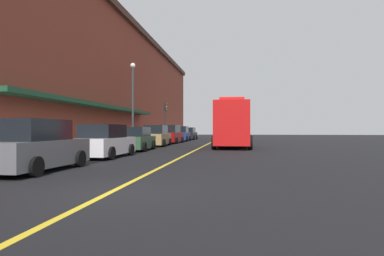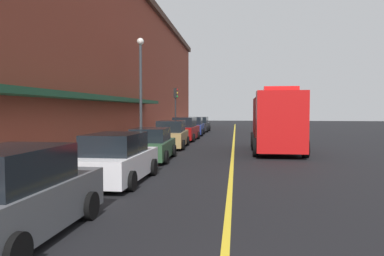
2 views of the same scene
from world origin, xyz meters
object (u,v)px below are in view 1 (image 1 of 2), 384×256
object	(u,v)px
parking_meter_1	(150,133)
traffic_light_near	(165,114)
parking_meter_0	(126,134)
street_lamp_left	(133,95)
parked_car_0	(35,147)
parked_car_6	(189,134)
parked_car_1	(104,142)
parked_car_5	(181,134)
parked_car_4	(171,135)
fire_truck	(233,125)
parked_car_3	(156,136)
parked_car_2	(136,139)

from	to	relation	value
parking_meter_1	traffic_light_near	bearing A→B (deg)	89.47
parking_meter_0	street_lamp_left	bearing A→B (deg)	99.81
parked_car_0	parked_car_6	size ratio (longest dim) A/B	1.00
parked_car_1	parked_car_5	xyz separation A→B (m)	(-0.02, 23.81, 0.04)
parked_car_4	fire_truck	distance (m)	9.91
parked_car_3	parked_car_6	bearing A→B (deg)	-2.43
parked_car_6	traffic_light_near	xyz separation A→B (m)	(-1.42, -8.57, 2.37)
parked_car_4	parked_car_1	bearing A→B (deg)	-178.05
parking_meter_0	street_lamp_left	size ratio (longest dim) A/B	0.19
parked_car_3	parking_meter_1	size ratio (longest dim) A/B	3.60
parked_car_1	parked_car_6	bearing A→B (deg)	1.11
parked_car_3	parked_car_5	distance (m)	12.07
parked_car_6	street_lamp_left	xyz separation A→B (m)	(-2.09, -18.46, 3.61)
parked_car_0	parking_meter_1	distance (m)	20.28
parked_car_6	street_lamp_left	size ratio (longest dim) A/B	0.67
parked_car_0	street_lamp_left	bearing A→B (deg)	7.26
parking_meter_0	parking_meter_1	world-z (taller)	same
parked_car_6	parking_meter_0	size ratio (longest dim) A/B	3.47
parked_car_6	traffic_light_near	size ratio (longest dim) A/B	1.07
parked_car_0	parked_car_2	world-z (taller)	parked_car_0
parked_car_3	fire_truck	xyz separation A→B (m)	(6.57, -1.59, 0.93)
parking_meter_0	parked_car_4	bearing A→B (deg)	81.81
parked_car_5	parking_meter_1	bearing A→B (deg)	170.12
parked_car_5	parked_car_6	xyz separation A→B (m)	(0.05, 5.87, -0.05)
parked_car_2	traffic_light_near	size ratio (longest dim) A/B	1.02
parking_meter_1	parked_car_5	bearing A→B (deg)	81.28
parked_car_1	parked_car_3	size ratio (longest dim) A/B	0.95
parked_car_1	parked_car_2	distance (m)	5.63
parked_car_1	street_lamp_left	distance (m)	11.96
parked_car_2	parking_meter_0	distance (m)	2.54
street_lamp_left	parked_car_6	bearing A→B (deg)	83.56
parked_car_1	street_lamp_left	xyz separation A→B (m)	(-2.05, 11.21, 3.60)
parked_car_5	fire_truck	xyz separation A→B (m)	(6.46, -13.65, 0.93)
parked_car_0	parked_car_4	size ratio (longest dim) A/B	0.95
traffic_light_near	parked_car_3	bearing A→B (deg)	-82.32
parked_car_6	street_lamp_left	bearing A→B (deg)	174.44
parked_car_1	parked_car_6	size ratio (longest dim) A/B	0.98
parked_car_5	parking_meter_1	world-z (taller)	parked_car_5
parked_car_3	fire_truck	size ratio (longest dim) A/B	0.63
street_lamp_left	parked_car_1	bearing A→B (deg)	-79.63
parked_car_0	parked_car_5	world-z (taller)	parked_car_0
traffic_light_near	parked_car_1	bearing A→B (deg)	-86.23
traffic_light_near	parked_car_5	bearing A→B (deg)	63.06
parked_car_0	street_lamp_left	xyz separation A→B (m)	(-1.90, 16.99, 3.56)
parked_car_4	street_lamp_left	bearing A→B (deg)	164.29
parked_car_3	street_lamp_left	distance (m)	4.08
parked_car_2	parked_car_4	bearing A→B (deg)	-1.84
parked_car_0	fire_truck	xyz separation A→B (m)	(6.59, 15.93, 0.92)
parked_car_0	traffic_light_near	distance (m)	27.01
parked_car_1	parked_car_6	world-z (taller)	parked_car_1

